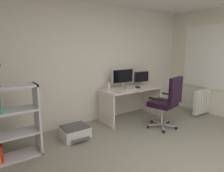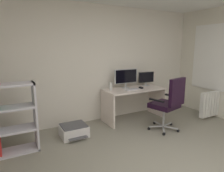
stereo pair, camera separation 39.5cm
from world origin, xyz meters
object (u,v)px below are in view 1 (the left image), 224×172
at_px(keyboard, 130,89).
at_px(office_chair, 167,100).
at_px(desk, 131,96).
at_px(monitor_secondary, 142,77).
at_px(computer_mouse, 138,87).
at_px(radiator, 206,100).
at_px(printer, 75,132).
at_px(monitor_main, 123,77).
at_px(desktop_speaker, 109,87).

relative_size(keyboard, office_chair, 0.31).
relative_size(desk, monitor_secondary, 3.44).
distance_m(computer_mouse, radiator, 1.85).
xyz_separation_m(desk, office_chair, (0.21, -0.89, 0.08)).
distance_m(monitor_secondary, radiator, 1.74).
xyz_separation_m(monitor_secondary, printer, (-1.98, -0.35, -0.81)).
relative_size(monitor_secondary, keyboard, 1.21).
relative_size(monitor_main, monitor_secondary, 1.45).
bearing_deg(monitor_secondary, radiator, -36.45).
distance_m(computer_mouse, desktop_speaker, 0.73).
bearing_deg(keyboard, radiator, -25.89).
xyz_separation_m(desktop_speaker, radiator, (2.34, -0.93, -0.47)).
xyz_separation_m(monitor_main, monitor_secondary, (0.59, 0.00, -0.07)).
xyz_separation_m(office_chair, radiator, (1.56, 0.06, -0.26)).
relative_size(desk, desktop_speaker, 8.31).
relative_size(monitor_main, radiator, 0.61).
bearing_deg(computer_mouse, office_chair, -83.28).
xyz_separation_m(keyboard, computer_mouse, (0.27, 0.03, 0.01)).
bearing_deg(radiator, computer_mouse, 154.85).
height_order(office_chair, printer, office_chair).
distance_m(desk, radiator, 1.97).
relative_size(desk, keyboard, 4.15).
relative_size(monitor_main, keyboard, 1.74).
relative_size(office_chair, printer, 2.14).
relative_size(computer_mouse, office_chair, 0.09).
distance_m(monitor_main, printer, 1.68).
bearing_deg(desk, keyboard, -141.77).
relative_size(monitor_main, printer, 1.16).
relative_size(monitor_main, computer_mouse, 5.93).
bearing_deg(desk, monitor_main, 134.53).
distance_m(monitor_main, keyboard, 0.34).
distance_m(monitor_main, computer_mouse, 0.43).
distance_m(desk, office_chair, 0.92).
relative_size(desk, radiator, 1.46).
bearing_deg(printer, keyboard, 4.72).
bearing_deg(office_chair, monitor_secondary, 76.84).
bearing_deg(monitor_main, radiator, -27.02).
bearing_deg(radiator, desk, 154.77).
bearing_deg(monitor_main, monitor_secondary, 0.01).
bearing_deg(desk, desktop_speaker, 170.82).
height_order(monitor_main, printer, monitor_main).
relative_size(monitor_main, office_chair, 0.54).
distance_m(keyboard, printer, 1.54).
bearing_deg(monitor_main, keyboard, -86.59).
relative_size(printer, radiator, 0.53).
height_order(printer, radiator, radiator).
height_order(keyboard, desktop_speaker, desktop_speaker).
height_order(monitor_main, radiator, monitor_main).
relative_size(keyboard, printer, 0.67).
bearing_deg(printer, computer_mouse, 4.83).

